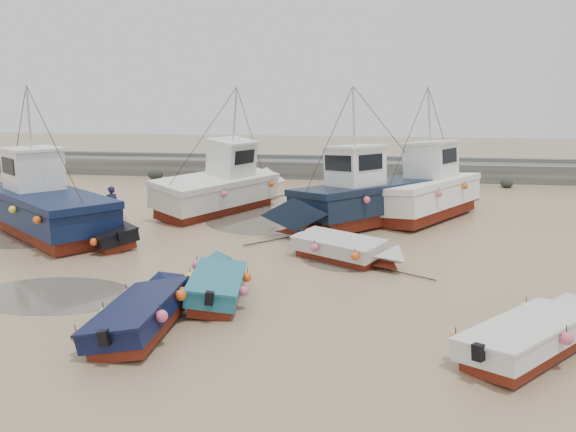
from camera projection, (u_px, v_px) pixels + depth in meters
The scene contains 16 objects.
ground at pixel (204, 274), 18.87m from camera, with size 120.00×120.00×0.00m, color #A18260.
seawall at pixel (293, 168), 39.97m from camera, with size 60.00×4.92×1.50m.
puddle_a at pixel (54, 295), 16.92m from camera, with size 4.93×4.93×0.01m, color #544E44.
puddle_b at pixel (347, 257), 20.81m from camera, with size 3.50×3.50×0.01m, color #544E44.
puddle_c at pixel (26, 238), 23.45m from camera, with size 4.19×4.19×0.01m, color #544E44.
puddle_d at pixel (266, 218), 27.07m from camera, with size 5.81×5.81×0.01m, color #544E44.
dinghy_1 at pixel (148, 307), 14.48m from camera, with size 2.12×5.96×1.43m.
dinghy_2 at pixel (216, 279), 16.60m from camera, with size 2.15×5.34×1.43m.
dinghy_3 at pixel (539, 331), 13.07m from camera, with size 4.80×5.08×1.43m.
dinghy_4 at pixel (100, 228), 22.85m from camera, with size 4.99×4.79×1.43m.
dinghy_5 at pixel (347, 247), 20.11m from camera, with size 5.06×3.57×1.43m.
cabin_boat_0 at pixel (40, 203), 24.17m from camera, with size 9.91×8.18×6.22m.
cabin_boat_1 at pixel (224, 185), 28.61m from camera, with size 6.01×9.50×6.22m.
cabin_boat_2 at pixel (364, 197), 25.61m from camera, with size 8.95×8.87×6.22m.
cabin_boat_3 at pixel (431, 189), 27.22m from camera, with size 6.73×8.99×6.22m.
person at pixel (113, 224), 25.94m from camera, with size 0.65×0.43×1.78m, color #1A1A39.
Camera 1 is at (5.35, -17.41, 6.01)m, focal length 35.00 mm.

